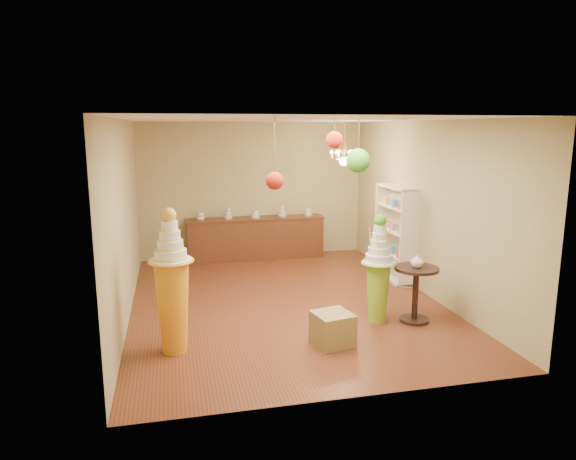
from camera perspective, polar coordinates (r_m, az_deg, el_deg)
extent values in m
plane|color=#5D2C19|center=(8.74, -0.38, -7.89)|extent=(6.50, 6.50, 0.00)
plane|color=white|center=(8.26, -0.41, 12.17)|extent=(6.50, 6.50, 0.00)
cube|color=tan|center=(11.53, -3.91, 4.44)|extent=(5.00, 0.04, 3.00)
cube|color=tan|center=(5.31, 7.24, -3.79)|extent=(5.00, 0.04, 3.00)
cube|color=tan|center=(8.21, -17.69, 1.12)|extent=(0.04, 6.50, 3.00)
cube|color=tan|center=(9.23, 14.94, 2.36)|extent=(0.04, 6.50, 3.00)
cone|color=#88B828|center=(7.84, 9.93, -6.87)|extent=(0.44, 0.44, 0.91)
cylinder|color=silver|center=(7.71, 10.05, -3.56)|extent=(0.59, 0.59, 0.03)
cylinder|color=silver|center=(7.69, 10.07, -3.06)|extent=(0.48, 0.48, 0.11)
cylinder|color=silver|center=(7.66, 10.10, -2.28)|extent=(0.39, 0.39, 0.11)
cylinder|color=silver|center=(7.64, 10.12, -1.49)|extent=(0.32, 0.32, 0.11)
cylinder|color=silver|center=(7.62, 10.15, -0.70)|extent=(0.27, 0.27, 0.11)
cylinder|color=silver|center=(7.59, 10.18, 0.10)|extent=(0.22, 0.22, 0.11)
sphere|color=green|center=(7.57, 10.21, 1.06)|extent=(0.18, 0.18, 0.18)
cone|color=orange|center=(6.84, -12.64, -8.35)|extent=(0.49, 0.49, 1.22)
cylinder|color=silver|center=(6.66, -12.87, -3.29)|extent=(0.59, 0.59, 0.03)
cylinder|color=silver|center=(6.64, -12.90, -2.65)|extent=(0.44, 0.44, 0.12)
cylinder|color=silver|center=(6.61, -12.95, -1.62)|extent=(0.36, 0.36, 0.12)
cylinder|color=silver|center=(6.59, -13.00, -0.58)|extent=(0.28, 0.28, 0.12)
cylinder|color=silver|center=(6.56, -13.04, 0.47)|extent=(0.23, 0.23, 0.12)
sphere|color=gold|center=(6.54, -13.10, 1.65)|extent=(0.18, 0.18, 0.18)
cube|color=#938150|center=(7.05, 4.97, -10.87)|extent=(0.57, 0.57, 0.44)
cube|color=#502B19|center=(11.44, -3.62, -0.95)|extent=(3.00, 0.50, 0.90)
cube|color=#502B19|center=(11.35, -3.64, 1.29)|extent=(3.04, 0.54, 0.03)
cylinder|color=silver|center=(11.21, -9.72, 1.51)|extent=(0.18, 0.18, 0.16)
cylinder|color=silver|center=(11.25, -6.67, 1.84)|extent=(0.18, 0.18, 0.24)
cylinder|color=silver|center=(11.33, -3.65, 1.76)|extent=(0.18, 0.18, 0.16)
cylinder|color=silver|center=(11.44, -0.68, 2.08)|extent=(0.18, 0.18, 0.24)
cylinder|color=silver|center=(11.58, 2.22, 1.99)|extent=(0.18, 0.18, 0.16)
cube|color=silver|center=(10.03, 12.56, -0.32)|extent=(0.04, 1.20, 1.80)
cube|color=silver|center=(10.05, 11.63, -2.60)|extent=(0.30, 1.14, 0.03)
cube|color=silver|center=(9.96, 11.74, -0.08)|extent=(0.30, 1.14, 0.03)
cube|color=silver|center=(9.88, 11.84, 2.48)|extent=(0.30, 1.14, 0.03)
cylinder|color=black|center=(8.11, 13.83, -9.65)|extent=(0.56, 0.56, 0.04)
cylinder|color=black|center=(7.98, 13.97, -7.03)|extent=(0.11, 0.11, 0.82)
cylinder|color=black|center=(7.86, 14.11, -4.19)|extent=(0.85, 0.85, 0.04)
imported|color=silver|center=(7.83, 14.15, -3.33)|extent=(0.21, 0.21, 0.20)
cylinder|color=#433830|center=(6.39, -1.49, 8.94)|extent=(0.01, 0.01, 0.78)
sphere|color=#B02312|center=(6.42, -1.47, 5.48)|extent=(0.22, 0.22, 0.22)
cylinder|color=#433830|center=(6.92, 7.86, 9.95)|extent=(0.01, 0.01, 0.55)
sphere|color=green|center=(6.93, 7.80, 7.66)|extent=(0.32, 0.32, 0.32)
cylinder|color=#433830|center=(6.52, 5.20, 11.15)|extent=(0.01, 0.01, 0.27)
sphere|color=#B02312|center=(6.52, 5.18, 9.95)|extent=(0.21, 0.21, 0.21)
cylinder|color=#E7B751|center=(9.89, 6.27, 10.52)|extent=(0.02, 0.02, 0.50)
cylinder|color=#E7B751|center=(9.90, 6.23, 8.78)|extent=(0.10, 0.10, 0.30)
sphere|color=#FFC18C|center=(9.91, 6.21, 7.63)|extent=(0.18, 0.18, 0.18)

